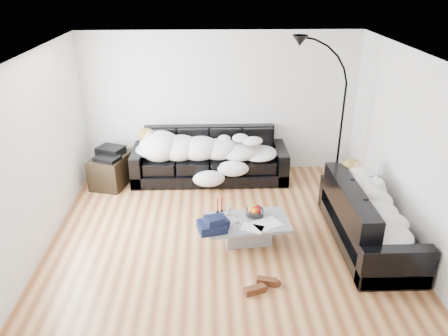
{
  "coord_description": "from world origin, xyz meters",
  "views": [
    {
      "loc": [
        -0.2,
        -5.49,
        3.57
      ],
      "look_at": [
        0.0,
        0.3,
        0.9
      ],
      "focal_mm": 35.0,
      "sensor_mm": 36.0,
      "label": 1
    }
  ],
  "objects_px": {
    "fruit_bowl": "(255,211)",
    "stereo": "(110,152)",
    "sofa_back": "(210,156)",
    "av_cabinet": "(112,170)",
    "floor_lamp": "(341,126)",
    "sleeper_right": "(372,202)",
    "wine_glass_b": "(228,216)",
    "coffee_table": "(247,231)",
    "sofa_right": "(370,216)",
    "wine_glass_c": "(238,218)",
    "wine_glass_a": "(231,211)",
    "sleeper_back": "(210,146)",
    "shoes": "(261,286)",
    "candle_left": "(218,206)",
    "candle_right": "(222,205)"
  },
  "relations": [
    {
      "from": "wine_glass_c",
      "to": "wine_glass_a",
      "type": "bearing_deg",
      "value": 112.89
    },
    {
      "from": "fruit_bowl",
      "to": "av_cabinet",
      "type": "bearing_deg",
      "value": 143.81
    },
    {
      "from": "av_cabinet",
      "to": "stereo",
      "type": "xyz_separation_m",
      "value": [
        0.0,
        0.0,
        0.34
      ]
    },
    {
      "from": "sleeper_right",
      "to": "av_cabinet",
      "type": "height_order",
      "value": "sleeper_right"
    },
    {
      "from": "candle_left",
      "to": "coffee_table",
      "type": "bearing_deg",
      "value": -30.37
    },
    {
      "from": "coffee_table",
      "to": "candle_right",
      "type": "xyz_separation_m",
      "value": [
        -0.35,
        0.27,
        0.28
      ]
    },
    {
      "from": "floor_lamp",
      "to": "sofa_back",
      "type": "bearing_deg",
      "value": 173.25
    },
    {
      "from": "wine_glass_c",
      "to": "av_cabinet",
      "type": "relative_size",
      "value": 0.21
    },
    {
      "from": "coffee_table",
      "to": "wine_glass_c",
      "type": "xyz_separation_m",
      "value": [
        -0.15,
        -0.05,
        0.25
      ]
    },
    {
      "from": "wine_glass_c",
      "to": "stereo",
      "type": "height_order",
      "value": "stereo"
    },
    {
      "from": "wine_glass_b",
      "to": "candle_left",
      "type": "xyz_separation_m",
      "value": [
        -0.14,
        0.26,
        0.03
      ]
    },
    {
      "from": "sleeper_back",
      "to": "sofa_right",
      "type": "bearing_deg",
      "value": -43.26
    },
    {
      "from": "candle_left",
      "to": "floor_lamp",
      "type": "bearing_deg",
      "value": 32.71
    },
    {
      "from": "sofa_right",
      "to": "sleeper_right",
      "type": "distance_m",
      "value": 0.21
    },
    {
      "from": "coffee_table",
      "to": "sleeper_back",
      "type": "bearing_deg",
      "value": 104.51
    },
    {
      "from": "sleeper_right",
      "to": "wine_glass_a",
      "type": "bearing_deg",
      "value": 83.6
    },
    {
      "from": "wine_glass_b",
      "to": "coffee_table",
      "type": "bearing_deg",
      "value": 3.21
    },
    {
      "from": "sofa_right",
      "to": "wine_glass_c",
      "type": "relative_size",
      "value": 12.53
    },
    {
      "from": "wine_glass_b",
      "to": "candle_right",
      "type": "xyz_separation_m",
      "value": [
        -0.08,
        0.29,
        0.02
      ]
    },
    {
      "from": "sleeper_right",
      "to": "candle_left",
      "type": "xyz_separation_m",
      "value": [
        -2.12,
        0.32,
        -0.19
      ]
    },
    {
      "from": "sofa_back",
      "to": "sleeper_right",
      "type": "height_order",
      "value": "sofa_back"
    },
    {
      "from": "sleeper_right",
      "to": "fruit_bowl",
      "type": "bearing_deg",
      "value": 81.92
    },
    {
      "from": "fruit_bowl",
      "to": "candle_left",
      "type": "height_order",
      "value": "candle_left"
    },
    {
      "from": "coffee_table",
      "to": "candle_right",
      "type": "relative_size",
      "value": 5.23
    },
    {
      "from": "sofa_right",
      "to": "sleeper_back",
      "type": "xyz_separation_m",
      "value": [
        -2.22,
        2.09,
        0.23
      ]
    },
    {
      "from": "sofa_right",
      "to": "stereo",
      "type": "relative_size",
      "value": 4.83
    },
    {
      "from": "sleeper_back",
      "to": "wine_glass_a",
      "type": "height_order",
      "value": "sleeper_back"
    },
    {
      "from": "wine_glass_c",
      "to": "floor_lamp",
      "type": "bearing_deg",
      "value": 41.97
    },
    {
      "from": "sofa_back",
      "to": "av_cabinet",
      "type": "height_order",
      "value": "sofa_back"
    },
    {
      "from": "coffee_table",
      "to": "wine_glass_c",
      "type": "bearing_deg",
      "value": -159.37
    },
    {
      "from": "sofa_back",
      "to": "fruit_bowl",
      "type": "height_order",
      "value": "sofa_back"
    },
    {
      "from": "sofa_right",
      "to": "candle_left",
      "type": "relative_size",
      "value": 9.16
    },
    {
      "from": "sleeper_back",
      "to": "candle_right",
      "type": "relative_size",
      "value": 10.76
    },
    {
      "from": "coffee_table",
      "to": "shoes",
      "type": "relative_size",
      "value": 2.66
    },
    {
      "from": "sofa_back",
      "to": "coffee_table",
      "type": "xyz_separation_m",
      "value": [
        0.52,
        -2.06,
        -0.29
      ]
    },
    {
      "from": "sleeper_back",
      "to": "shoes",
      "type": "distance_m",
      "value": 3.17
    },
    {
      "from": "wine_glass_a",
      "to": "stereo",
      "type": "bearing_deg",
      "value": 139.38
    },
    {
      "from": "shoes",
      "to": "av_cabinet",
      "type": "xyz_separation_m",
      "value": [
        -2.36,
        2.93,
        0.22
      ]
    },
    {
      "from": "sofa_right",
      "to": "shoes",
      "type": "bearing_deg",
      "value": 120.5
    },
    {
      "from": "wine_glass_b",
      "to": "shoes",
      "type": "distance_m",
      "value": 1.14
    },
    {
      "from": "sleeper_back",
      "to": "wine_glass_c",
      "type": "relative_size",
      "value": 13.89
    },
    {
      "from": "fruit_bowl",
      "to": "stereo",
      "type": "distance_m",
      "value": 2.97
    },
    {
      "from": "sleeper_back",
      "to": "floor_lamp",
      "type": "bearing_deg",
      "value": -10.94
    },
    {
      "from": "sofa_right",
      "to": "wine_glass_b",
      "type": "distance_m",
      "value": 1.98
    },
    {
      "from": "fruit_bowl",
      "to": "shoes",
      "type": "bearing_deg",
      "value": -91.67
    },
    {
      "from": "wine_glass_c",
      "to": "candle_right",
      "type": "bearing_deg",
      "value": 122.67
    },
    {
      "from": "sofa_back",
      "to": "wine_glass_b",
      "type": "height_order",
      "value": "sofa_back"
    },
    {
      "from": "sleeper_right",
      "to": "fruit_bowl",
      "type": "height_order",
      "value": "sleeper_right"
    },
    {
      "from": "wine_glass_c",
      "to": "sofa_right",
      "type": "bearing_deg",
      "value": -0.78
    },
    {
      "from": "wine_glass_b",
      "to": "wine_glass_a",
      "type": "bearing_deg",
      "value": 72.45
    }
  ]
}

